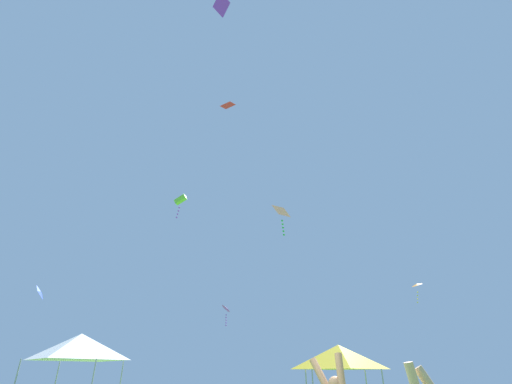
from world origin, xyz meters
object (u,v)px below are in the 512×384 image
object	(u,v)px
kite_pink_diamond	(282,212)
kite_blue_diamond	(41,292)
canopy_tent_white	(79,347)
kite_orange_delta	(417,285)
kite_red_diamond	(227,105)
canopy_tent_yellow	(339,357)
kite_purple_delta	(226,309)
kite_lime_box	(180,200)
kite_purple_diamond	(222,6)

from	to	relation	value
kite_pink_diamond	kite_blue_diamond	bearing A→B (deg)	-157.50
canopy_tent_white	kite_orange_delta	size ratio (longest dim) A/B	2.04
kite_orange_delta	kite_red_diamond	distance (m)	23.53
kite_orange_delta	kite_pink_diamond	size ratio (longest dim) A/B	0.54
kite_orange_delta	kite_red_diamond	world-z (taller)	kite_red_diamond
canopy_tent_yellow	kite_purple_delta	size ratio (longest dim) A/B	1.70
kite_blue_diamond	kite_red_diamond	bearing A→B (deg)	12.13
canopy_tent_yellow	kite_blue_diamond	xyz separation A→B (m)	(-18.28, 8.78, 4.41)
canopy_tent_yellow	kite_red_diamond	size ratio (longest dim) A/B	2.06
kite_red_diamond	canopy_tent_white	bearing A→B (deg)	-112.65
kite_orange_delta	kite_pink_diamond	world-z (taller)	kite_pink_diamond
canopy_tent_yellow	kite_purple_delta	distance (m)	16.98
kite_purple_delta	canopy_tent_white	bearing A→B (deg)	-107.66
kite_purple_delta	kite_lime_box	bearing A→B (deg)	171.03
kite_purple_delta	kite_red_diamond	xyz separation A→B (m)	(-0.17, -3.88, 18.33)
kite_blue_diamond	kite_lime_box	bearing A→B (deg)	45.60
kite_red_diamond	kite_orange_delta	bearing A→B (deg)	14.46
kite_blue_diamond	kite_pink_diamond	size ratio (longest dim) A/B	0.24
kite_orange_delta	kite_lime_box	xyz separation A→B (m)	(-21.14, 0.45, 8.50)
kite_lime_box	canopy_tent_yellow	bearing A→B (deg)	-54.98
canopy_tent_white	kite_pink_diamond	bearing A→B (deg)	57.80
kite_blue_diamond	kite_red_diamond	distance (m)	21.86
kite_blue_diamond	kite_orange_delta	bearing A→B (deg)	13.49
kite_lime_box	kite_red_diamond	distance (m)	10.36
kite_lime_box	kite_purple_delta	distance (m)	11.58
canopy_tent_white	kite_red_diamond	xyz separation A→B (m)	(4.48, 10.74, 22.15)
kite_blue_diamond	kite_pink_diamond	distance (m)	20.36
kite_purple_diamond	kite_pink_diamond	distance (m)	18.18
kite_lime_box	kite_blue_diamond	world-z (taller)	kite_lime_box
kite_lime_box	kite_purple_delta	xyz separation A→B (m)	(4.98, -0.79, -10.43)
canopy_tent_yellow	kite_pink_diamond	bearing A→B (deg)	94.72
canopy_tent_white	kite_purple_delta	size ratio (longest dim) A/B	1.99
canopy_tent_yellow	kite_purple_delta	bearing A→B (deg)	112.28
canopy_tent_white	kite_pink_diamond	size ratio (longest dim) A/B	1.11
kite_pink_diamond	kite_red_diamond	world-z (taller)	kite_red_diamond
kite_blue_diamond	kite_purple_delta	distance (m)	13.66
kite_purple_delta	kite_red_diamond	world-z (taller)	kite_red_diamond
kite_purple_delta	kite_red_diamond	bearing A→B (deg)	-92.56
canopy_tent_yellow	canopy_tent_white	size ratio (longest dim) A/B	0.85
kite_pink_diamond	canopy_tent_white	bearing A→B (deg)	-122.20
canopy_tent_yellow	kite_blue_diamond	size ratio (longest dim) A/B	3.99
kite_orange_delta	kite_purple_delta	bearing A→B (deg)	-178.81
kite_purple_delta	kite_purple_diamond	size ratio (longest dim) A/B	1.34
kite_purple_diamond	kite_lime_box	bearing A→B (deg)	110.41
canopy_tent_yellow	canopy_tent_white	world-z (taller)	canopy_tent_white
canopy_tent_white	kite_purple_diamond	bearing A→B (deg)	12.45
canopy_tent_white	kite_orange_delta	xyz separation A→B (m)	(20.82, 14.96, 5.75)
kite_orange_delta	kite_pink_diamond	distance (m)	13.24
kite_blue_diamond	kite_purple_diamond	size ratio (longest dim) A/B	0.57
kite_purple_delta	kite_pink_diamond	xyz separation A→B (m)	(4.93, 0.60, 8.93)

